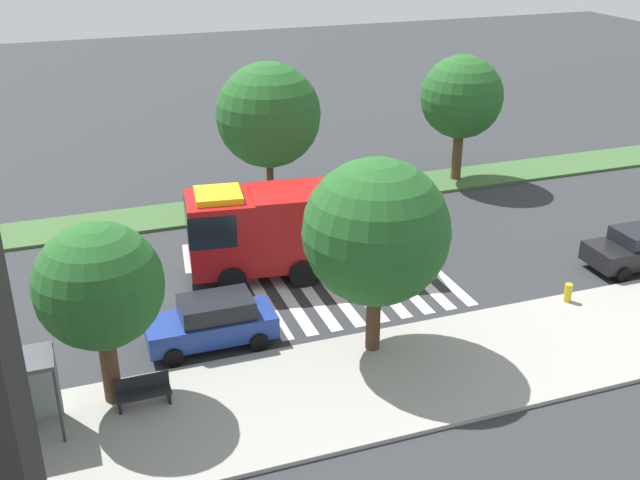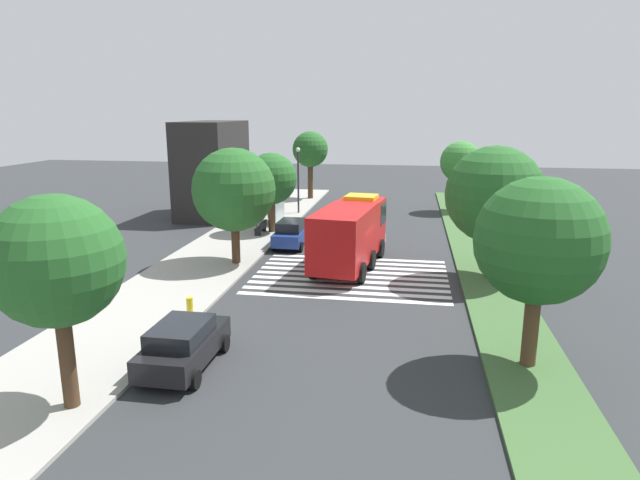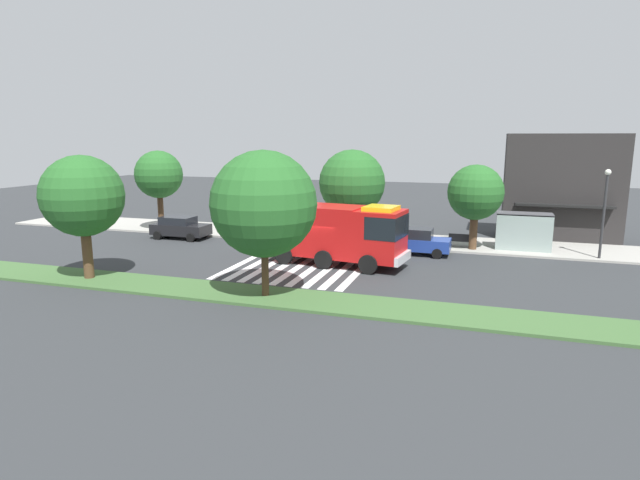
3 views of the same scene
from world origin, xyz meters
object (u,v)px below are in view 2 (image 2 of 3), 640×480
Objects in this scene: median_tree_far_west at (539,242)px; sidewalk_tree_east at (310,150)px; parked_car_west at (183,344)px; fire_truck at (351,231)px; street_lamp at (298,174)px; fire_hydrant at (190,305)px; bus_stop_shelter at (274,200)px; sidewalk_tree_center at (271,179)px; sidewalk_tree_far_west at (56,262)px; median_tree_west at (494,195)px; bench_near_shelter at (261,227)px; parked_car_mid at (292,233)px; sidewalk_tree_west at (234,190)px; median_tree_center at (461,162)px.

sidewalk_tree_east is at bearing 21.86° from median_tree_far_west.
sidewalk_tree_east reaches higher than parked_car_west.
street_lamp is (15.09, 6.10, 1.39)m from fire_truck.
bus_stop_shelter is at bearing 3.18° from fire_hydrant.
bus_stop_shelter is at bearing 40.99° from fire_truck.
bus_stop_shelter is 26.84m from median_tree_far_west.
fire_truck is 10.92m from fire_hydrant.
sidewalk_tree_far_west is at bearing 180.00° from sidewalk_tree_center.
median_tree_far_west is at bearing 180.00° from median_tree_west.
bench_near_shelter is 17.10m from median_tree_west.
median_tree_far_west is at bearing -141.77° from bench_near_shelter.
bus_stop_shelter is at bearing 167.35° from street_lamp.
bench_near_shelter is at bearing 38.23° from median_tree_far_west.
street_lamp is 7.63m from sidewalk_tree_center.
fire_truck is 5.97m from parked_car_mid.
sidewalk_tree_west is at bearing -175.67° from bench_near_shelter.
bench_near_shelter is 0.25× the size of sidewalk_tree_east.
median_tree_west is at bearing -122.78° from sidewalk_tree_center.
sidewalk_tree_center reaches higher than street_lamp.
median_tree_center is (-4.47, -13.94, -0.56)m from sidewalk_tree_east.
sidewalk_tree_center is at bearing 128.35° from median_tree_center.
median_tree_center reaches higher than fire_truck.
sidewalk_tree_west is at bearing 105.34° from fire_truck.
median_tree_west is at bearing -150.34° from sidewalk_tree_east.
median_tree_far_west reaches higher than fire_truck.
median_tree_west is at bearing -93.90° from fire_truck.
median_tree_center is at bearing -19.65° from parked_car_west.
street_lamp is 13.99m from median_tree_center.
street_lamp is at bearing 39.24° from median_tree_west.
parked_car_west is at bearing -170.20° from sidewalk_tree_west.
bench_near_shelter is 0.25× the size of median_tree_far_west.
fire_hydrant is at bearing 78.40° from median_tree_far_west.
sidewalk_tree_center reaches higher than parked_car_west.
median_tree_west is (-16.57, -13.54, 1.07)m from street_lamp.
median_tree_center is (7.85, -14.53, 2.43)m from bus_stop_shelter.
fire_hydrant is at bearing -176.82° from bus_stop_shelter.
median_tree_center is (18.52, -7.44, 2.28)m from fire_truck.
fire_truck is at bearing -17.10° from parked_car_west.
median_tree_west reaches higher than fire_truck.
parked_car_west is 0.63× the size of median_tree_west.
parked_car_west is 28.91m from street_lamp.
sidewalk_tree_center is at bearing 48.33° from fire_truck.
fire_hydrant is at bearing 119.18° from median_tree_west.
fire_truck is 12.56× the size of fire_hydrant.
parked_car_west is at bearing -179.66° from parked_car_mid.
street_lamp is (28.74, 1.80, 2.56)m from parked_car_west.
sidewalk_tree_center is 0.87× the size of median_tree_far_west.
median_tree_far_west is at bearing -140.29° from fire_truck.
bus_stop_shelter is at bearing 50.08° from median_tree_west.
median_tree_far_west is at bearing -80.41° from parked_car_west.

